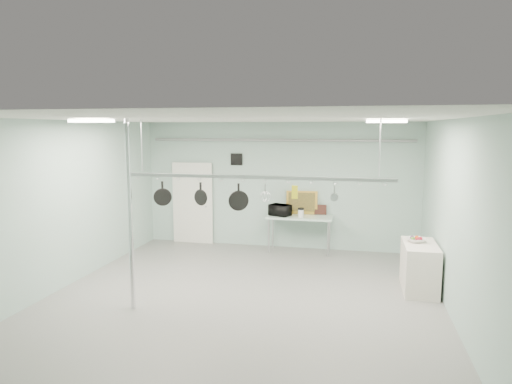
% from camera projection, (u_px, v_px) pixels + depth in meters
% --- Properties ---
extents(floor, '(8.00, 8.00, 0.00)m').
position_uv_depth(floor, '(239.00, 304.00, 7.98)').
color(floor, gray).
rests_on(floor, ground).
extents(ceiling, '(7.00, 8.00, 0.02)m').
position_uv_depth(ceiling, '(238.00, 119.00, 7.54)').
color(ceiling, silver).
rests_on(ceiling, back_wall).
extents(back_wall, '(7.00, 0.02, 3.20)m').
position_uv_depth(back_wall, '(279.00, 185.00, 11.61)').
color(back_wall, '#9DBDB5').
rests_on(back_wall, floor).
extents(right_wall, '(0.02, 8.00, 3.20)m').
position_uv_depth(right_wall, '(458.00, 223.00, 7.00)').
color(right_wall, '#9DBDB5').
rests_on(right_wall, floor).
extents(door, '(1.10, 0.10, 2.20)m').
position_uv_depth(door, '(193.00, 204.00, 12.14)').
color(door, silver).
rests_on(door, floor).
extents(wall_vent, '(0.30, 0.04, 0.30)m').
position_uv_depth(wall_vent, '(237.00, 159.00, 11.74)').
color(wall_vent, black).
rests_on(wall_vent, back_wall).
extents(conduit_pipe, '(6.60, 0.07, 0.07)m').
position_uv_depth(conduit_pipe, '(278.00, 140.00, 11.37)').
color(conduit_pipe, gray).
rests_on(conduit_pipe, back_wall).
extents(chrome_pole, '(0.08, 0.08, 3.20)m').
position_uv_depth(chrome_pole, '(130.00, 216.00, 7.55)').
color(chrome_pole, silver).
rests_on(chrome_pole, floor).
extents(prep_table, '(1.60, 0.70, 0.91)m').
position_uv_depth(prep_table, '(300.00, 219.00, 11.21)').
color(prep_table, silver).
rests_on(prep_table, floor).
extents(side_cabinet, '(0.60, 1.20, 0.90)m').
position_uv_depth(side_cabinet, '(419.00, 267.00, 8.59)').
color(side_cabinet, silver).
rests_on(side_cabinet, floor).
extents(pot_rack, '(4.80, 0.06, 1.00)m').
position_uv_depth(pot_rack, '(254.00, 175.00, 7.92)').
color(pot_rack, '#B7B7BC').
rests_on(pot_rack, ceiling).
extents(light_panel_left, '(0.65, 0.30, 0.05)m').
position_uv_depth(light_panel_left, '(91.00, 121.00, 7.24)').
color(light_panel_left, white).
rests_on(light_panel_left, ceiling).
extents(light_panel_right, '(0.65, 0.30, 0.05)m').
position_uv_depth(light_panel_right, '(386.00, 121.00, 7.60)').
color(light_panel_right, white).
rests_on(light_panel_right, ceiling).
extents(microwave, '(0.60, 0.52, 0.28)m').
position_uv_depth(microwave, '(280.00, 210.00, 11.23)').
color(microwave, black).
rests_on(microwave, prep_table).
extents(coffee_canister, '(0.17, 0.17, 0.19)m').
position_uv_depth(coffee_canister, '(301.00, 213.00, 11.01)').
color(coffee_canister, silver).
rests_on(coffee_canister, prep_table).
extents(painting_large, '(0.79, 0.18, 0.58)m').
position_uv_depth(painting_large, '(302.00, 202.00, 11.45)').
color(painting_large, gold).
rests_on(painting_large, prep_table).
extents(painting_small, '(0.30, 0.10, 0.25)m').
position_uv_depth(painting_small, '(320.00, 210.00, 11.37)').
color(painting_small, '#371913').
rests_on(painting_small, prep_table).
extents(fruit_bowl, '(0.42, 0.42, 0.08)m').
position_uv_depth(fruit_bowl, '(416.00, 240.00, 8.65)').
color(fruit_bowl, white).
rests_on(fruit_bowl, side_cabinet).
extents(skillet_left, '(0.32, 0.18, 0.44)m').
position_uv_depth(skillet_left, '(163.00, 193.00, 8.34)').
color(skillet_left, black).
rests_on(skillet_left, pot_rack).
extents(skillet_mid, '(0.29, 0.16, 0.42)m').
position_uv_depth(skillet_mid, '(201.00, 194.00, 8.18)').
color(skillet_mid, black).
rests_on(skillet_mid, pot_rack).
extents(skillet_right, '(0.35, 0.20, 0.48)m').
position_uv_depth(skillet_right, '(239.00, 197.00, 8.03)').
color(skillet_right, black).
rests_on(skillet_right, pot_rack).
extents(whisk, '(0.22, 0.22, 0.35)m').
position_uv_depth(whisk, '(265.00, 194.00, 7.92)').
color(whisk, '#B5B5BA').
rests_on(whisk, pot_rack).
extents(grater, '(0.10, 0.05, 0.25)m').
position_uv_depth(grater, '(295.00, 192.00, 7.80)').
color(grater, yellow).
rests_on(grater, pot_rack).
extents(saucepan, '(0.16, 0.13, 0.26)m').
position_uv_depth(saucepan, '(334.00, 194.00, 7.65)').
color(saucepan, '#B8B7BC').
rests_on(saucepan, pot_rack).
extents(fruit_cluster, '(0.24, 0.24, 0.09)m').
position_uv_depth(fruit_cluster, '(416.00, 238.00, 8.64)').
color(fruit_cluster, maroon).
rests_on(fruit_cluster, fruit_bowl).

